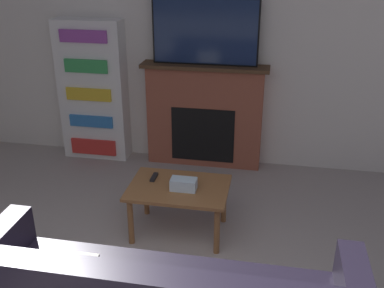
{
  "coord_description": "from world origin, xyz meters",
  "views": [
    {
      "loc": [
        0.63,
        -1.26,
        2.37
      ],
      "look_at": [
        -0.04,
        2.29,
        0.77
      ],
      "focal_mm": 42.0,
      "sensor_mm": 36.0,
      "label": 1
    }
  ],
  "objects": [
    {
      "name": "tissue_box",
      "position": [
        -0.06,
        2.01,
        0.52
      ],
      "size": [
        0.22,
        0.12,
        0.1
      ],
      "color": "silver",
      "rests_on": "coffee_table"
    },
    {
      "name": "fireplace",
      "position": [
        -0.12,
        3.5,
        0.6
      ],
      "size": [
        1.41,
        0.28,
        1.19
      ],
      "color": "brown",
      "rests_on": "ground_plane"
    },
    {
      "name": "coffee_table",
      "position": [
        -0.11,
        2.05,
        0.4
      ],
      "size": [
        0.86,
        0.6,
        0.47
      ],
      "color": "brown",
      "rests_on": "ground_plane"
    },
    {
      "name": "bookshelf",
      "position": [
        -1.43,
        3.48,
        0.82
      ],
      "size": [
        0.78,
        0.29,
        1.64
      ],
      "color": "white",
      "rests_on": "ground_plane"
    },
    {
      "name": "remote_control",
      "position": [
        -0.36,
        2.16,
        0.48
      ],
      "size": [
        0.04,
        0.15,
        0.02
      ],
      "color": "black",
      "rests_on": "coffee_table"
    },
    {
      "name": "tv",
      "position": [
        -0.12,
        3.48,
        1.54
      ],
      "size": [
        1.14,
        0.03,
        0.7
      ],
      "color": "black",
      "rests_on": "fireplace"
    },
    {
      "name": "wall_back",
      "position": [
        0.0,
        3.64,
        1.35
      ],
      "size": [
        6.99,
        0.06,
        2.7
      ],
      "color": "silver",
      "rests_on": "ground_plane"
    }
  ]
}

